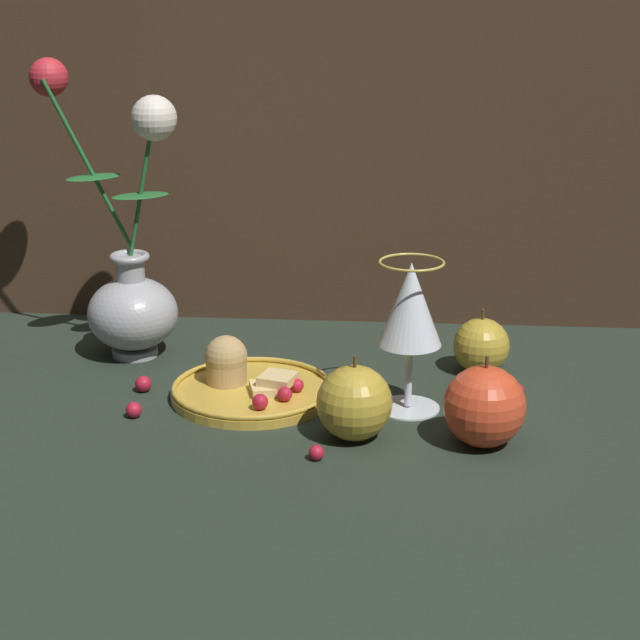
{
  "coord_description": "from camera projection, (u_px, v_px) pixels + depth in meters",
  "views": [
    {
      "loc": [
        0.11,
        -1.09,
        0.46
      ],
      "look_at": [
        0.03,
        -0.0,
        0.1
      ],
      "focal_mm": 60.0,
      "sensor_mm": 36.0,
      "label": 1
    }
  ],
  "objects": [
    {
      "name": "vase",
      "position": [
        129.0,
        275.0,
        1.3
      ],
      "size": [
        0.18,
        0.11,
        0.36
      ],
      "color": "#A3A3A8",
      "rests_on": "ground_plane"
    },
    {
      "name": "berry_by_glass_stem",
      "position": [
        134.0,
        410.0,
        1.15
      ],
      "size": [
        0.02,
        0.02,
        0.02
      ],
      "primitive_type": "sphere",
      "color": "#AD192D",
      "rests_on": "ground_plane"
    },
    {
      "name": "apple_near_glass",
      "position": [
        354.0,
        403.0,
        1.09
      ],
      "size": [
        0.08,
        0.08,
        0.09
      ],
      "color": "#B2932D",
      "rests_on": "ground_plane"
    },
    {
      "name": "wine_glass",
      "position": [
        410.0,
        310.0,
        1.14
      ],
      "size": [
        0.07,
        0.07,
        0.17
      ],
      "color": "silver",
      "rests_on": "ground_plane"
    },
    {
      "name": "apple_beside_vase",
      "position": [
        484.0,
        406.0,
        1.07
      ],
      "size": [
        0.08,
        0.08,
        0.1
      ],
      "color": "#D14223",
      "rests_on": "ground_plane"
    },
    {
      "name": "berry_front_center",
      "position": [
        143.0,
        384.0,
        1.22
      ],
      "size": [
        0.02,
        0.02,
        0.02
      ],
      "primitive_type": "sphere",
      "color": "#AD192D",
      "rests_on": "ground_plane"
    },
    {
      "name": "plate_with_pastries",
      "position": [
        247.0,
        383.0,
        1.2
      ],
      "size": [
        0.18,
        0.18,
        0.07
      ],
      "color": "gold",
      "rests_on": "ground_plane"
    },
    {
      "name": "berry_near_plate",
      "position": [
        316.0,
        453.0,
        1.05
      ],
      "size": [
        0.02,
        0.02,
        0.02
      ],
      "primitive_type": "sphere",
      "color": "#AD192D",
      "rests_on": "ground_plane"
    },
    {
      "name": "apple_at_table_edge",
      "position": [
        481.0,
        346.0,
        1.27
      ],
      "size": [
        0.07,
        0.07,
        0.08
      ],
      "color": "#B2932D",
      "rests_on": "ground_plane"
    },
    {
      "name": "ground_plane",
      "position": [
        296.0,
        405.0,
        1.18
      ],
      "size": [
        2.4,
        2.4,
        0.0
      ],
      "primitive_type": "plane",
      "color": "#232D23",
      "rests_on": "ground"
    },
    {
      "name": "berry_under_candlestick",
      "position": [
        518.0,
        390.0,
        1.2
      ],
      "size": [
        0.01,
        0.01,
        0.01
      ],
      "primitive_type": "sphere",
      "color": "#AD192D",
      "rests_on": "ground_plane"
    }
  ]
}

